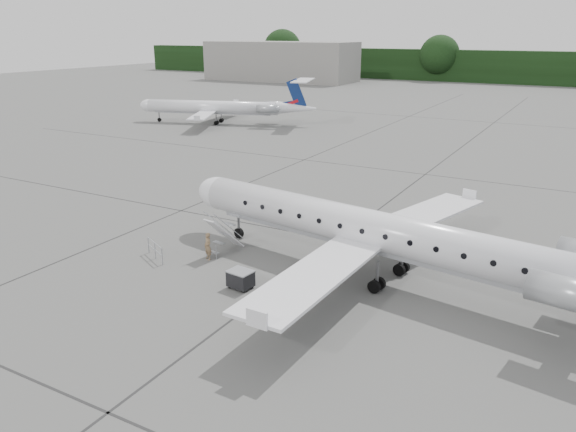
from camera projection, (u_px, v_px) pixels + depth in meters
The scene contains 8 objects.
ground at pixel (407, 315), 26.42m from camera, with size 320.00×320.00×0.00m, color #585856.
terminal_building at pixel (280, 61), 148.42m from camera, with size 40.00×14.00×10.00m, color gray.
main_regional_jet at pixel (375, 211), 29.28m from camera, with size 29.25×21.06×7.50m, color silver, non-canonical shape.
airstair at pixel (224, 234), 33.51m from camera, with size 0.85×2.49×2.35m, color silver, non-canonical shape.
passenger at pixel (208, 246), 32.58m from camera, with size 0.59×0.39×1.63m, color olive.
safety_railing at pixel (155, 251), 32.77m from camera, with size 2.20×0.08×1.00m, color #9A9DA2, non-canonical shape.
baggage_cart at pixel (241, 279), 29.01m from camera, with size 1.19×0.97×1.03m, color black, non-canonical shape.
bg_regional_left at pixel (212, 101), 79.93m from camera, with size 24.58×17.70×6.45m, color silver, non-canonical shape.
Camera 1 is at (6.59, -23.37, 12.73)m, focal length 35.00 mm.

